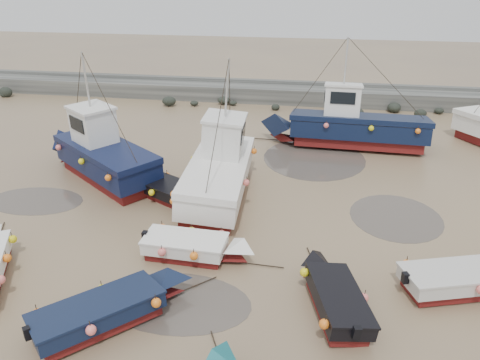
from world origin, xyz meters
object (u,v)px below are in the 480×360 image
object	(u,v)px
dinghy_3	(475,277)
dinghy_5	(195,245)
dinghy_4	(160,185)
cabin_boat_2	(348,125)
dinghy_6	(333,292)
dinghy_1	(110,307)
cabin_boat_1	(218,166)
person	(240,185)
cabin_boat_0	(101,152)

from	to	relation	value
dinghy_3	dinghy_5	xyz separation A→B (m)	(-9.54, 0.27, 0.02)
dinghy_4	cabin_boat_2	size ratio (longest dim) A/B	0.48
dinghy_6	cabin_boat_2	world-z (taller)	cabin_boat_2
dinghy_6	dinghy_1	bearing A→B (deg)	-179.78
cabin_boat_2	dinghy_5	bearing A→B (deg)	157.99
cabin_boat_1	person	bearing A→B (deg)	45.67
person	dinghy_5	bearing A→B (deg)	69.70
dinghy_1	dinghy_6	size ratio (longest dim) A/B	0.92
person	cabin_boat_1	bearing A→B (deg)	33.33
dinghy_6	cabin_boat_0	world-z (taller)	cabin_boat_0
cabin_boat_1	dinghy_3	bearing A→B (deg)	-33.94
cabin_boat_0	cabin_boat_2	bearing A→B (deg)	-23.85
dinghy_3	cabin_boat_2	size ratio (longest dim) A/B	0.56
dinghy_5	dinghy_4	bearing A→B (deg)	-146.09
dinghy_3	dinghy_6	size ratio (longest dim) A/B	1.18
dinghy_4	person	bearing A→B (deg)	-32.87
dinghy_4	dinghy_6	bearing A→B (deg)	-101.43
dinghy_3	person	world-z (taller)	dinghy_3
cabin_boat_1	person	xyz separation A→B (m)	(0.87, 1.00, -1.33)
dinghy_1	dinghy_6	world-z (taller)	same
dinghy_5	person	distance (m)	6.66
dinghy_1	dinghy_5	distance (m)	4.07
dinghy_6	dinghy_4	bearing A→B (deg)	124.30
cabin_boat_0	dinghy_3	bearing A→B (deg)	-75.08
dinghy_1	dinghy_5	world-z (taller)	same
dinghy_6	person	size ratio (longest dim) A/B	3.12
dinghy_4	dinghy_5	distance (m)	5.56
cabin_boat_2	person	distance (m)	8.56
dinghy_5	cabin_boat_0	distance (m)	9.17
dinghy_1	cabin_boat_1	size ratio (longest dim) A/B	0.46
dinghy_5	cabin_boat_2	size ratio (longest dim) A/B	0.47
dinghy_6	cabin_boat_1	distance (m)	9.19
dinghy_1	cabin_boat_2	world-z (taller)	cabin_boat_2
dinghy_3	dinghy_5	world-z (taller)	same
cabin_boat_2	dinghy_6	bearing A→B (deg)	178.43
cabin_boat_1	person	size ratio (longest dim) A/B	6.23
dinghy_5	cabin_boat_0	bearing A→B (deg)	-132.16
cabin_boat_0	dinghy_5	bearing A→B (deg)	-96.96
dinghy_5	person	bearing A→B (deg)	177.37
cabin_boat_0	dinghy_4	bearing A→B (deg)	-77.28
cabin_boat_0	cabin_boat_1	distance (m)	6.27
cabin_boat_2	person	world-z (taller)	cabin_boat_2
person	dinghy_4	bearing A→B (deg)	12.97
dinghy_4	dinghy_5	world-z (taller)	same
person	dinghy_1	bearing A→B (deg)	62.78
dinghy_4	person	world-z (taller)	dinghy_4
dinghy_6	cabin_boat_1	world-z (taller)	cabin_boat_1
cabin_boat_0	cabin_boat_1	world-z (taller)	same
dinghy_5	dinghy_6	xyz separation A→B (m)	(4.94, -1.89, -0.00)
dinghy_6	cabin_boat_0	bearing A→B (deg)	128.58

